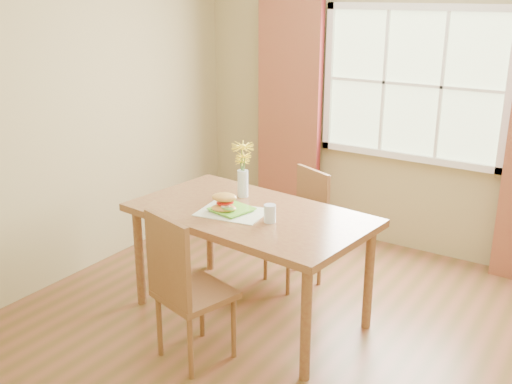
{
  "coord_description": "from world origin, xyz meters",
  "views": [
    {
      "loc": [
        1.66,
        -3.13,
        2.26
      ],
      "look_at": [
        -0.4,
        0.05,
        0.98
      ],
      "focal_mm": 42.0,
      "sensor_mm": 36.0,
      "label": 1
    }
  ],
  "objects_px": {
    "dining_table": "(250,223)",
    "chair_far": "(301,222)",
    "chair_near": "(183,283)",
    "flower_vase": "(243,164)",
    "water_glass": "(270,214)",
    "croissant_sandwich": "(224,202)"
  },
  "relations": [
    {
      "from": "chair_near",
      "to": "flower_vase",
      "type": "relative_size",
      "value": 2.46
    },
    {
      "from": "chair_near",
      "to": "flower_vase",
      "type": "height_order",
      "value": "flower_vase"
    },
    {
      "from": "dining_table",
      "to": "chair_far",
      "type": "height_order",
      "value": "chair_far"
    },
    {
      "from": "chair_near",
      "to": "flower_vase",
      "type": "bearing_deg",
      "value": 116.91
    },
    {
      "from": "water_glass",
      "to": "flower_vase",
      "type": "xyz_separation_m",
      "value": [
        -0.44,
        0.33,
        0.19
      ]
    },
    {
      "from": "chair_near",
      "to": "chair_far",
      "type": "relative_size",
      "value": 1.09
    },
    {
      "from": "croissant_sandwich",
      "to": "water_glass",
      "type": "relative_size",
      "value": 1.75
    },
    {
      "from": "dining_table",
      "to": "flower_vase",
      "type": "distance_m",
      "value": 0.46
    },
    {
      "from": "dining_table",
      "to": "croissant_sandwich",
      "type": "bearing_deg",
      "value": -126.37
    },
    {
      "from": "chair_near",
      "to": "flower_vase",
      "type": "xyz_separation_m",
      "value": [
        -0.2,
        0.95,
        0.5
      ]
    },
    {
      "from": "dining_table",
      "to": "water_glass",
      "type": "bearing_deg",
      "value": -16.68
    },
    {
      "from": "chair_far",
      "to": "flower_vase",
      "type": "distance_m",
      "value": 0.75
    },
    {
      "from": "croissant_sandwich",
      "to": "flower_vase",
      "type": "relative_size",
      "value": 0.51
    },
    {
      "from": "chair_near",
      "to": "chair_far",
      "type": "xyz_separation_m",
      "value": [
        0.06,
        1.4,
        -0.05
      ]
    },
    {
      "from": "dining_table",
      "to": "water_glass",
      "type": "distance_m",
      "value": 0.28
    },
    {
      "from": "water_glass",
      "to": "flower_vase",
      "type": "relative_size",
      "value": 0.29
    },
    {
      "from": "chair_far",
      "to": "water_glass",
      "type": "distance_m",
      "value": 0.88
    },
    {
      "from": "dining_table",
      "to": "croissant_sandwich",
      "type": "relative_size",
      "value": 8.29
    },
    {
      "from": "dining_table",
      "to": "flower_vase",
      "type": "relative_size",
      "value": 4.24
    },
    {
      "from": "chair_far",
      "to": "croissant_sandwich",
      "type": "distance_m",
      "value": 0.92
    },
    {
      "from": "chair_far",
      "to": "croissant_sandwich",
      "type": "relative_size",
      "value": 4.4
    },
    {
      "from": "dining_table",
      "to": "chair_far",
      "type": "distance_m",
      "value": 0.73
    }
  ]
}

